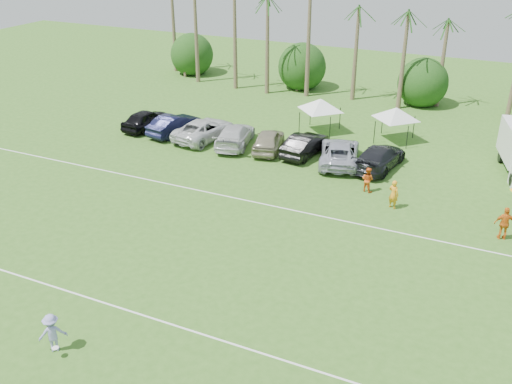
% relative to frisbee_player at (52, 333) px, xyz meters
% --- Properties ---
extents(ground, '(120.00, 120.00, 0.00)m').
position_rel_frisbee_player_xyz_m(ground, '(1.20, 1.31, -0.85)').
color(ground, '#37661E').
rests_on(ground, ground).
extents(field_lines, '(80.00, 12.10, 0.01)m').
position_rel_frisbee_player_xyz_m(field_lines, '(1.20, 9.31, -0.85)').
color(field_lines, white).
rests_on(field_lines, ground).
extents(palm_tree_0, '(2.40, 2.40, 8.90)m').
position_rel_frisbee_player_xyz_m(palm_tree_0, '(-20.80, 39.31, 6.63)').
color(palm_tree_0, brown).
rests_on(palm_tree_0, ground).
extents(palm_tree_4, '(2.40, 2.40, 8.90)m').
position_rel_frisbee_player_xyz_m(palm_tree_4, '(-2.80, 39.31, 6.63)').
color(palm_tree_4, brown).
rests_on(palm_tree_4, ground).
extents(palm_tree_5, '(2.40, 2.40, 9.90)m').
position_rel_frisbee_player_xyz_m(palm_tree_5, '(1.20, 39.31, 7.50)').
color(palm_tree_5, brown).
rests_on(palm_tree_5, ground).
extents(palm_tree_6, '(2.40, 2.40, 10.90)m').
position_rel_frisbee_player_xyz_m(palm_tree_6, '(5.20, 39.31, 8.36)').
color(palm_tree_6, brown).
rests_on(palm_tree_6, ground).
extents(bush_tree_0, '(4.00, 4.00, 4.00)m').
position_rel_frisbee_player_xyz_m(bush_tree_0, '(-17.80, 40.31, 0.95)').
color(bush_tree_0, brown).
rests_on(bush_tree_0, ground).
extents(bush_tree_1, '(4.00, 4.00, 4.00)m').
position_rel_frisbee_player_xyz_m(bush_tree_1, '(-4.80, 40.31, 0.95)').
color(bush_tree_1, brown).
rests_on(bush_tree_1, ground).
extents(bush_tree_2, '(4.00, 4.00, 4.00)m').
position_rel_frisbee_player_xyz_m(bush_tree_2, '(7.20, 40.31, 0.95)').
color(bush_tree_2, brown).
rests_on(bush_tree_2, ground).
extents(sideline_player_a, '(0.77, 0.64, 1.80)m').
position_rel_frisbee_player_xyz_m(sideline_player_a, '(9.54, 18.12, 0.05)').
color(sideline_player_a, orange).
rests_on(sideline_player_a, ground).
extents(sideline_player_b, '(0.93, 0.82, 1.62)m').
position_rel_frisbee_player_xyz_m(sideline_player_b, '(7.54, 19.73, -0.04)').
color(sideline_player_b, '#E45819').
rests_on(sideline_player_b, ground).
extents(sideline_player_c, '(1.19, 0.75, 1.89)m').
position_rel_frisbee_player_xyz_m(sideline_player_c, '(15.76, 16.99, 0.09)').
color(sideline_player_c, orange).
rests_on(sideline_player_c, ground).
extents(canopy_tent_left, '(3.97, 3.97, 3.21)m').
position_rel_frisbee_player_xyz_m(canopy_tent_left, '(1.16, 28.97, 1.90)').
color(canopy_tent_left, black).
rests_on(canopy_tent_left, ground).
extents(canopy_tent_right, '(3.86, 3.86, 3.13)m').
position_rel_frisbee_player_xyz_m(canopy_tent_right, '(7.06, 29.45, 1.83)').
color(canopy_tent_right, black).
rests_on(canopy_tent_right, ground).
extents(frisbee_player, '(1.24, 1.21, 1.71)m').
position_rel_frisbee_player_xyz_m(frisbee_player, '(0.00, 0.00, 0.00)').
color(frisbee_player, '#9493D0').
rests_on(frisbee_player, ground).
extents(parked_car_0, '(2.28, 4.84, 1.60)m').
position_rel_frisbee_player_xyz_m(parked_car_0, '(-11.96, 23.68, -0.05)').
color(parked_car_0, black).
rests_on(parked_car_0, ground).
extents(parked_car_1, '(2.54, 5.09, 1.60)m').
position_rel_frisbee_player_xyz_m(parked_car_1, '(-9.21, 23.56, -0.05)').
color(parked_car_1, black).
rests_on(parked_car_1, ground).
extents(parked_car_2, '(3.43, 6.08, 1.60)m').
position_rel_frisbee_player_xyz_m(parked_car_2, '(-6.45, 23.57, -0.05)').
color(parked_car_2, silver).
rests_on(parked_car_2, ground).
extents(parked_car_3, '(3.43, 5.88, 1.60)m').
position_rel_frisbee_player_xyz_m(parked_car_3, '(-3.70, 23.42, -0.05)').
color(parked_car_3, silver).
rests_on(parked_car_3, ground).
extents(parked_car_4, '(2.90, 5.01, 1.60)m').
position_rel_frisbee_player_xyz_m(parked_car_4, '(-0.95, 23.49, -0.05)').
color(parked_car_4, gray).
rests_on(parked_car_4, ground).
extents(parked_car_5, '(2.25, 5.03, 1.60)m').
position_rel_frisbee_player_xyz_m(parked_car_5, '(1.81, 23.82, -0.05)').
color(parked_car_5, black).
rests_on(parked_car_5, ground).
extents(parked_car_6, '(4.10, 6.26, 1.60)m').
position_rel_frisbee_player_xyz_m(parked_car_6, '(4.56, 23.39, -0.05)').
color(parked_car_6, '#A7A9B7').
rests_on(parked_car_6, ground).
extents(parked_car_7, '(3.00, 5.78, 1.60)m').
position_rel_frisbee_player_xyz_m(parked_car_7, '(7.31, 23.71, -0.05)').
color(parked_car_7, black).
rests_on(parked_car_7, ground).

